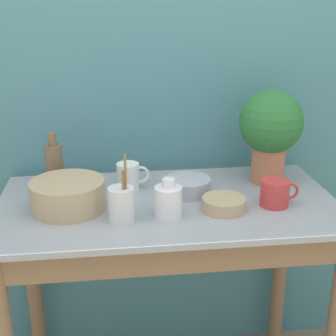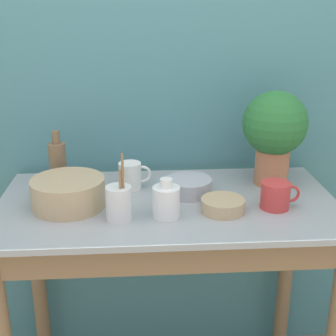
% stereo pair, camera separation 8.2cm
% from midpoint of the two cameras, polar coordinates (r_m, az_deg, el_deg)
% --- Properties ---
extents(wall_back, '(6.00, 0.05, 2.40)m').
position_cam_midpoint_polar(wall_back, '(1.85, 0.54, 9.88)').
color(wall_back, teal).
rests_on(wall_back, ground_plane).
extents(counter_table, '(1.15, 0.61, 0.87)m').
position_cam_midpoint_polar(counter_table, '(1.67, 1.49, -10.70)').
color(counter_table, '#846647').
rests_on(counter_table, ground_plane).
extents(potted_plant, '(0.23, 0.23, 0.35)m').
position_cam_midpoint_polar(potted_plant, '(1.73, 14.20, 4.57)').
color(potted_plant, '#B7704C').
rests_on(potted_plant, counter_table).
extents(bowl_wash_large, '(0.24, 0.24, 0.10)m').
position_cam_midpoint_polar(bowl_wash_large, '(1.56, -10.61, -3.01)').
color(bowl_wash_large, tan).
rests_on(bowl_wash_large, counter_table).
extents(bottle_tall, '(0.06, 0.06, 0.21)m').
position_cam_midpoint_polar(bottle_tall, '(1.73, -11.95, 0.52)').
color(bottle_tall, brown).
rests_on(bottle_tall, counter_table).
extents(bottle_short, '(0.09, 0.09, 0.13)m').
position_cam_midpoint_polar(bottle_short, '(1.47, 1.39, -4.05)').
color(bottle_short, white).
rests_on(bottle_short, counter_table).
extents(mug_red, '(0.13, 0.10, 0.09)m').
position_cam_midpoint_polar(mug_red, '(1.58, 14.48, -3.25)').
color(mug_red, '#C63838').
rests_on(mug_red, counter_table).
extents(mug_white, '(0.12, 0.08, 0.10)m').
position_cam_midpoint_polar(mug_white, '(1.69, -3.18, -0.95)').
color(mug_white, white).
rests_on(mug_white, counter_table).
extents(bowl_small_steel, '(0.16, 0.16, 0.06)m').
position_cam_midpoint_polar(bowl_small_steel, '(1.65, 3.96, -2.25)').
color(bowl_small_steel, '#A8A8B2').
rests_on(bowl_small_steel, counter_table).
extents(bowl_small_tan, '(0.14, 0.14, 0.04)m').
position_cam_midpoint_polar(bowl_small_tan, '(1.53, 8.23, -4.52)').
color(bowl_small_tan, tan).
rests_on(bowl_small_tan, counter_table).
extents(utensil_cup, '(0.08, 0.08, 0.22)m').
position_cam_midpoint_polar(utensil_cup, '(1.45, -4.37, -4.29)').
color(utensil_cup, silver).
rests_on(utensil_cup, counter_table).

